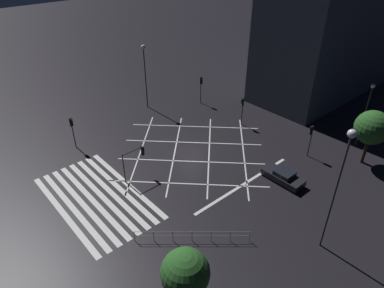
{
  "coord_description": "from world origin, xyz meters",
  "views": [
    {
      "loc": [
        23.63,
        -20.72,
        20.7
      ],
      "look_at": [
        0.0,
        0.0,
        0.97
      ],
      "focal_mm": 32.0,
      "sensor_mm": 36.0,
      "label": 1
    }
  ],
  "objects": [
    {
      "name": "street_tree_near",
      "position": [
        13.7,
        -12.54,
        3.77
      ],
      "size": [
        2.96,
        2.96,
        5.26
      ],
      "color": "#38281C",
      "rests_on": "ground_plane"
    },
    {
      "name": "traffic_light_sw_main",
      "position": [
        -9.17,
        -9.19,
        2.66
      ],
      "size": [
        0.39,
        0.36,
        3.71
      ],
      "color": "#2D2D30",
      "rests_on": "ground_plane"
    },
    {
      "name": "road_markings",
      "position": [
        0.4,
        -8.17,
        0.0
      ],
      "size": [
        19.08,
        24.52,
        0.01
      ],
      "color": "silver",
      "rests_on": "ground_plane"
    },
    {
      "name": "traffic_light_median_south",
      "position": [
        -0.19,
        -7.02,
        2.39
      ],
      "size": [
        0.36,
        2.49,
        3.26
      ],
      "rotation": [
        0.0,
        0.0,
        1.57
      ],
      "color": "#2D2D30",
      "rests_on": "ground_plane"
    },
    {
      "name": "traffic_light_ne_main",
      "position": [
        8.74,
        8.81,
        2.59
      ],
      "size": [
        0.39,
        0.36,
        3.62
      ],
      "rotation": [
        0.0,
        0.0,
        3.14
      ],
      "color": "#2D2D30",
      "rests_on": "ground_plane"
    },
    {
      "name": "pedestrian_railing",
      "position": [
        9.6,
        -8.42,
        0.67
      ],
      "size": [
        5.94,
        6.76,
        1.05
      ],
      "rotation": [
        0.0,
        0.0,
        0.85
      ],
      "color": "gray",
      "rests_on": "ground_plane"
    },
    {
      "name": "street_tree_far",
      "position": [
        13.25,
        12.07,
        4.13
      ],
      "size": [
        3.44,
        3.44,
        5.87
      ],
      "color": "#38281C",
      "rests_on": "ground_plane"
    },
    {
      "name": "traffic_light_nw_main",
      "position": [
        -8.51,
        9.15,
        2.76
      ],
      "size": [
        0.39,
        0.36,
        3.86
      ],
      "color": "#2D2D30",
      "rests_on": "ground_plane"
    },
    {
      "name": "street_lamp_far",
      "position": [
        16.44,
        -1.24,
        7.45
      ],
      "size": [
        0.58,
        0.58,
        10.29
      ],
      "color": "#2D2D30",
      "rests_on": "ground_plane"
    },
    {
      "name": "ground_plane",
      "position": [
        0.0,
        0.0,
        0.0
      ],
      "size": [
        200.0,
        200.0,
        0.0
      ],
      "primitive_type": "plane",
      "color": "black"
    },
    {
      "name": "street_lamp_west",
      "position": [
        -12.43,
        2.78,
        6.41
      ],
      "size": [
        0.59,
        0.59,
        8.56
      ],
      "color": "#2D2D30",
      "rests_on": "ground_plane"
    },
    {
      "name": "waiting_car",
      "position": [
        9.72,
        3.18,
        0.57
      ],
      "size": [
        4.09,
        1.74,
        1.2
      ],
      "rotation": [
        0.0,
        0.0,
        3.14
      ],
      "color": "black",
      "rests_on": "ground_plane"
    },
    {
      "name": "street_lamp_east",
      "position": [
        11.3,
        14.59,
        5.01
      ],
      "size": [
        0.45,
        0.45,
        7.46
      ],
      "color": "#2D2D30",
      "rests_on": "ground_plane"
    },
    {
      "name": "traffic_light_median_north",
      "position": [
        -0.6,
        8.63,
        2.58
      ],
      "size": [
        0.36,
        0.39,
        3.6
      ],
      "rotation": [
        0.0,
        0.0,
        -1.57
      ],
      "color": "#2D2D30",
      "rests_on": "ground_plane"
    }
  ]
}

